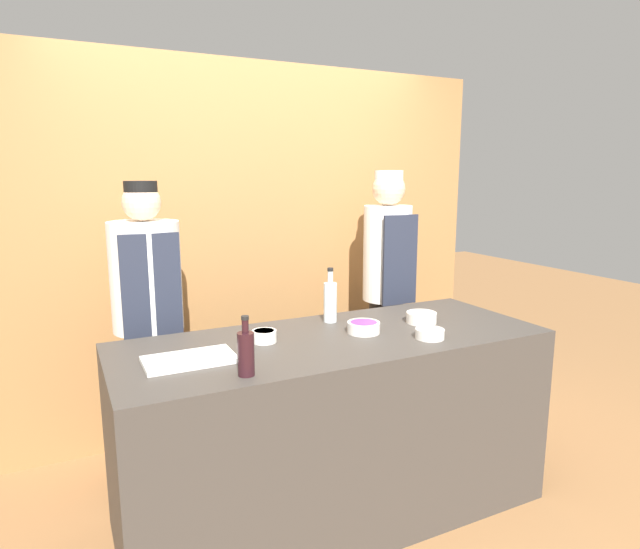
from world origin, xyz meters
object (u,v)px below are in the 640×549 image
sauce_bowl_red (264,336)px  cutting_board (190,360)px  chef_left (149,325)px  sauce_bowl_white (430,333)px  bottle_clear (330,301)px  bottle_wine (246,352)px  sauce_bowl_purple (363,326)px  sauce_bowl_green (421,317)px  chef_right (387,289)px

sauce_bowl_red → cutting_board: bearing=-162.8°
chef_left → sauce_bowl_white: bearing=-38.6°
sauce_bowl_red → chef_left: size_ratio=0.07×
cutting_board → bottle_clear: (0.81, 0.29, 0.10)m
bottle_wine → sauce_bowl_purple: bearing=22.6°
sauce_bowl_purple → bottle_wine: 0.76m
sauce_bowl_purple → sauce_bowl_green: size_ratio=1.02×
sauce_bowl_purple → sauce_bowl_white: (0.24, -0.22, -0.00)m
bottle_wine → chef_right: chef_right is taller
sauce_bowl_red → cutting_board: size_ratio=0.31×
sauce_bowl_red → sauce_bowl_green: same height
sauce_bowl_red → bottle_clear: bearing=21.9°
cutting_board → sauce_bowl_green: bearing=2.7°
sauce_bowl_purple → bottle_wine: bottle_wine is taller
sauce_bowl_green → chef_left: (-1.29, 0.68, -0.06)m
chef_left → sauce_bowl_green: bearing=-28.0°
cutting_board → chef_left: bearing=94.0°
chef_right → sauce_bowl_red: bearing=-150.1°
cutting_board → bottle_clear: bottle_clear is taller
chef_left → sauce_bowl_red: bearing=-55.8°
sauce_bowl_purple → chef_right: size_ratio=0.09×
cutting_board → chef_left: 0.75m
bottle_wine → chef_left: size_ratio=0.14×
sauce_bowl_white → cutting_board: 1.12m
sauce_bowl_purple → cutting_board: sauce_bowl_purple is taller
bottle_wine → bottle_clear: (0.65, 0.54, 0.02)m
bottle_clear → chef_left: (-0.86, 0.45, -0.14)m
sauce_bowl_white → chef_right: (0.36, 0.92, 0.00)m
sauce_bowl_white → bottle_clear: 0.56m
sauce_bowl_white → chef_left: 1.48m
chef_left → chef_right: size_ratio=0.97×
sauce_bowl_red → chef_right: size_ratio=0.07×
sauce_bowl_red → sauce_bowl_green: size_ratio=0.73×
bottle_wine → chef_left: bearing=102.3°
sauce_bowl_white → chef_left: chef_left is taller
sauce_bowl_white → chef_right: bearing=68.7°
bottle_clear → sauce_bowl_white: bearing=-58.4°
sauce_bowl_green → bottle_wine: 1.12m
bottle_wine → sauce_bowl_green: bearing=16.1°
chef_right → sauce_bowl_purple: bearing=-130.5°
chef_right → sauce_bowl_white: bearing=-111.3°
bottle_wine → chef_right: size_ratio=0.14×
sauce_bowl_green → chef_right: (0.23, 0.68, -0.00)m
sauce_bowl_white → bottle_clear: bottle_clear is taller
sauce_bowl_red → sauce_bowl_white: size_ratio=0.83×
cutting_board → bottle_clear: bearing=19.8°
sauce_bowl_white → bottle_clear: size_ratio=0.47×
bottle_clear → chef_left: size_ratio=0.18×
sauce_bowl_white → chef_left: (-1.16, 0.92, -0.05)m
sauce_bowl_purple → chef_right: chef_right is taller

